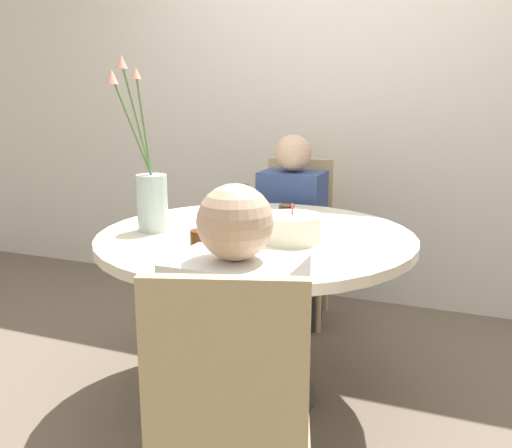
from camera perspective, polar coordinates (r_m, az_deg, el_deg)
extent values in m
plane|color=#6B5B4C|center=(2.61, 0.00, -16.85)|extent=(16.00, 16.00, 0.00)
cube|color=silver|center=(3.58, 8.47, 12.98)|extent=(8.00, 0.05, 2.60)
cylinder|color=beige|center=(2.33, 0.00, -1.43)|extent=(1.30, 1.30, 0.04)
cylinder|color=#4C4742|center=(2.45, 0.00, -9.47)|extent=(0.15, 0.15, 0.67)
cylinder|color=#4C4742|center=(2.60, 0.00, -16.57)|extent=(0.52, 0.52, 0.03)
cube|color=#9E896B|center=(3.27, 3.83, -2.21)|extent=(0.45, 0.45, 0.04)
cube|color=tan|center=(3.39, 4.43, 2.66)|extent=(0.38, 0.09, 0.46)
cylinder|color=tan|center=(3.21, 0.23, -6.75)|extent=(0.03, 0.03, 0.42)
cylinder|color=tan|center=(3.16, 6.28, -7.22)|extent=(0.03, 0.03, 0.42)
cylinder|color=tan|center=(3.53, 1.53, -4.91)|extent=(0.03, 0.03, 0.42)
cylinder|color=tan|center=(3.48, 7.04, -5.30)|extent=(0.03, 0.03, 0.42)
cube|color=#9E896B|center=(1.60, -2.25, -19.65)|extent=(0.50, 0.50, 0.04)
cube|color=tan|center=(1.32, -3.19, -14.81)|extent=(0.37, 0.15, 0.46)
cylinder|color=white|center=(2.20, 3.64, -0.42)|extent=(0.23, 0.23, 0.10)
cylinder|color=#E54C4C|center=(2.19, 3.67, 1.48)|extent=(0.01, 0.01, 0.04)
cylinder|color=#B2C6C1|center=(2.39, -10.32, 2.08)|extent=(0.13, 0.13, 0.23)
cylinder|color=#4C7538|center=(2.35, -11.17, 9.69)|extent=(0.04, 0.03, 0.40)
cone|color=#E0997F|center=(2.35, -11.93, 14.55)|extent=(0.04, 0.04, 0.05)
cylinder|color=#4C7538|center=(2.28, -11.80, 10.02)|extent=(0.01, 0.17, 0.44)
cone|color=#E0997F|center=(2.22, -13.31, 15.53)|extent=(0.04, 0.04, 0.05)
cylinder|color=#4C7538|center=(2.35, -12.30, 9.45)|extent=(0.11, 0.09, 0.39)
cone|color=#E0997F|center=(2.34, -14.23, 14.09)|extent=(0.05, 0.05, 0.06)
cylinder|color=silver|center=(2.59, -3.65, 0.57)|extent=(0.22, 0.22, 0.01)
cylinder|color=#51280F|center=(2.65, -0.35, 1.99)|extent=(0.07, 0.07, 0.11)
cylinder|color=black|center=(2.37, 3.06, 0.64)|extent=(0.06, 0.06, 0.11)
cylinder|color=black|center=(2.70, -1.44, 2.53)|extent=(0.06, 0.06, 0.14)
cylinder|color=#51280F|center=(1.90, -5.61, -2.43)|extent=(0.07, 0.07, 0.12)
cube|color=#383333|center=(3.26, 3.52, -6.13)|extent=(0.31, 0.24, 0.46)
cube|color=#33477F|center=(3.14, 3.64, 1.45)|extent=(0.34, 0.24, 0.42)
sphere|color=#D1A889|center=(3.09, 3.72, 7.09)|extent=(0.20, 0.20, 0.20)
cube|color=white|center=(1.56, -2.02, -10.96)|extent=(0.34, 0.24, 0.42)
sphere|color=#D1A889|center=(1.46, -2.11, 0.18)|extent=(0.20, 0.20, 0.20)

